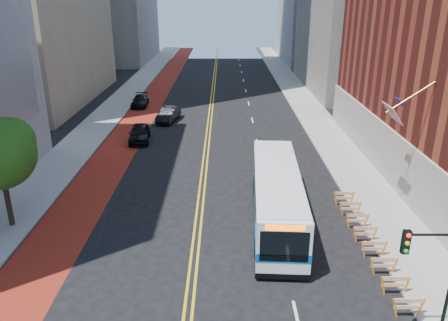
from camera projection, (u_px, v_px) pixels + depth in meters
name	position (u px, v px, depth m)	size (l,w,h in m)	color
ground	(191.00, 289.00, 21.02)	(160.00, 160.00, 0.00)	black
sidewalk_left	(103.00, 119.00, 49.01)	(4.00, 140.00, 0.15)	gray
sidewalk_right	(316.00, 119.00, 49.01)	(4.00, 140.00, 0.15)	gray
bus_lane_paint	(138.00, 120.00, 49.03)	(3.60, 140.00, 0.01)	maroon
center_line_inner	(208.00, 120.00, 49.03)	(0.14, 140.00, 0.01)	gold
center_line_outer	(211.00, 120.00, 49.03)	(0.14, 140.00, 0.01)	gold
lane_dashes	(249.00, 103.00, 56.50)	(0.14, 98.20, 0.01)	silver
construction_barriers	(369.00, 239.00, 23.98)	(1.42, 10.91, 1.00)	orange
traffic_signal	(431.00, 266.00, 16.41)	(2.21, 0.34, 5.07)	black
transit_bus	(277.00, 195.00, 26.66)	(3.38, 12.46, 3.39)	silver
car_a	(139.00, 133.00, 41.82)	(1.88, 4.67, 1.59)	black
car_b	(168.00, 114.00, 48.39)	(1.63, 4.68, 1.54)	black
car_c	(140.00, 101.00, 54.90)	(1.89, 4.64, 1.35)	black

